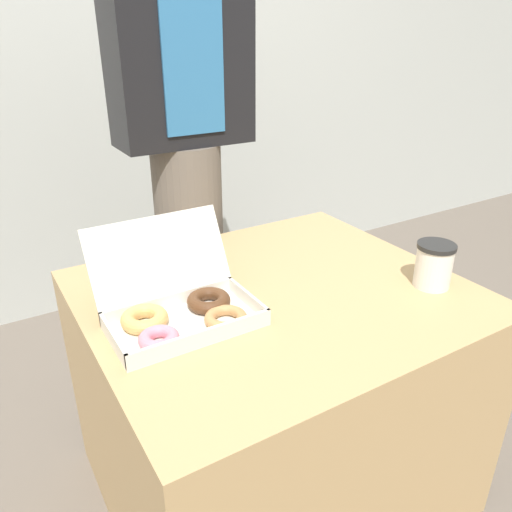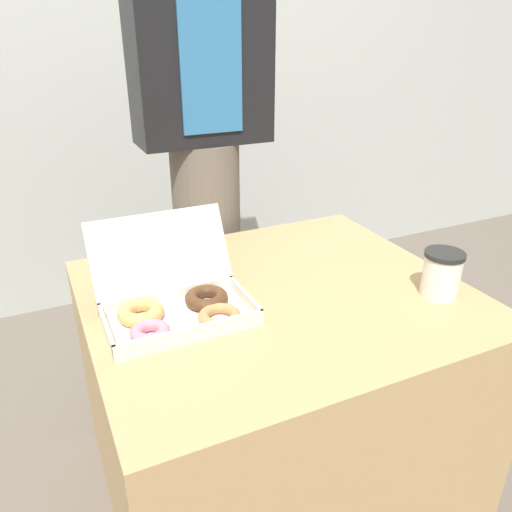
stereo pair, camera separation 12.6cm
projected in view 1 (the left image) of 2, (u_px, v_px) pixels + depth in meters
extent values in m
plane|color=#665B51|center=(272.00, 480.00, 1.63)|extent=(14.00, 14.00, 0.00)
cube|color=#B2B7B2|center=(95.00, 39.00, 2.26)|extent=(10.00, 0.05, 2.60)
cube|color=tan|center=(274.00, 394.00, 1.49)|extent=(0.99, 0.87, 0.71)
cube|color=silver|center=(186.00, 325.00, 1.18)|extent=(0.35, 0.20, 0.01)
cube|color=silver|center=(113.00, 339.00, 1.09)|extent=(0.01, 0.20, 0.04)
cube|color=silver|center=(248.00, 299.00, 1.25)|extent=(0.01, 0.20, 0.04)
cube|color=silver|center=(203.00, 337.00, 1.09)|extent=(0.35, 0.01, 0.04)
cube|color=silver|center=(170.00, 301.00, 1.24)|extent=(0.35, 0.01, 0.04)
cube|color=silver|center=(159.00, 255.00, 1.24)|extent=(0.35, 0.10, 0.18)
torus|color=pink|center=(159.00, 339.00, 1.09)|extent=(0.12, 0.12, 0.03)
torus|color=tan|center=(145.00, 319.00, 1.16)|extent=(0.16, 0.16, 0.04)
torus|color=#B27F4C|center=(226.00, 318.00, 1.17)|extent=(0.14, 0.14, 0.03)
torus|color=#4C2D19|center=(209.00, 301.00, 1.24)|extent=(0.14, 0.14, 0.03)
cylinder|color=silver|center=(433.00, 267.00, 1.34)|extent=(0.10, 0.10, 0.11)
cylinder|color=black|center=(437.00, 246.00, 1.32)|extent=(0.10, 0.10, 0.01)
cylinder|color=#665B51|center=(192.00, 273.00, 1.91)|extent=(0.24, 0.24, 0.99)
cube|color=black|center=(179.00, 46.00, 1.57)|extent=(0.44, 0.20, 0.61)
cube|color=teal|center=(194.00, 69.00, 1.52)|extent=(0.20, 0.01, 0.39)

